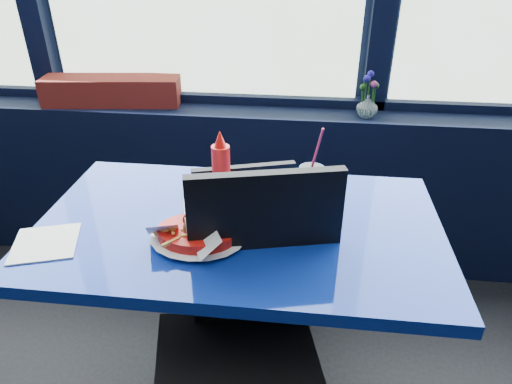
# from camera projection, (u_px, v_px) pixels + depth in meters

# --- Properties ---
(window_sill) EXTENTS (5.00, 0.26, 0.80)m
(window_sill) POSITION_uv_depth(u_px,v_px,m) (207.00, 182.00, 2.32)
(window_sill) COLOR black
(window_sill) RESTS_ON ground
(near_table) EXTENTS (1.20, 0.70, 0.75)m
(near_table) POSITION_uv_depth(u_px,v_px,m) (240.00, 270.00, 1.45)
(near_table) COLOR black
(near_table) RESTS_ON ground
(chair_near_front) EXTENTS (0.53, 0.54, 0.98)m
(chair_near_front) POSITION_uv_depth(u_px,v_px,m) (250.00, 326.00, 1.26)
(chair_near_front) COLOR black
(chair_near_front) RESTS_ON ground
(chair_near_back) EXTENTS (0.47, 0.47, 0.82)m
(chair_near_back) POSITION_uv_depth(u_px,v_px,m) (256.00, 235.00, 1.78)
(chair_near_back) COLOR black
(chair_near_back) RESTS_ON ground
(planter_box) EXTENTS (0.64, 0.23, 0.13)m
(planter_box) POSITION_uv_depth(u_px,v_px,m) (112.00, 91.00, 2.12)
(planter_box) COLOR maroon
(planter_box) RESTS_ON window_sill
(flower_vase) EXTENTS (0.11, 0.12, 0.20)m
(flower_vase) POSITION_uv_depth(u_px,v_px,m) (368.00, 103.00, 1.97)
(flower_vase) COLOR silver
(flower_vase) RESTS_ON window_sill
(food_basket) EXTENTS (0.25, 0.24, 0.09)m
(food_basket) POSITION_uv_depth(u_px,v_px,m) (199.00, 232.00, 1.26)
(food_basket) COLOR red
(food_basket) RESTS_ON near_table
(ketchup_bottle) EXTENTS (0.06, 0.06, 0.22)m
(ketchup_bottle) POSITION_uv_depth(u_px,v_px,m) (221.00, 166.00, 1.47)
(ketchup_bottle) COLOR red
(ketchup_bottle) RESTS_ON near_table
(soda_cup) EXTENTS (0.08, 0.08, 0.27)m
(soda_cup) POSITION_uv_depth(u_px,v_px,m) (311.00, 185.00, 1.43)
(soda_cup) COLOR navy
(soda_cup) RESTS_ON near_table
(napkin) EXTENTS (0.21, 0.21, 0.00)m
(napkin) POSITION_uv_depth(u_px,v_px,m) (45.00, 243.00, 1.27)
(napkin) COLOR white
(napkin) RESTS_ON near_table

